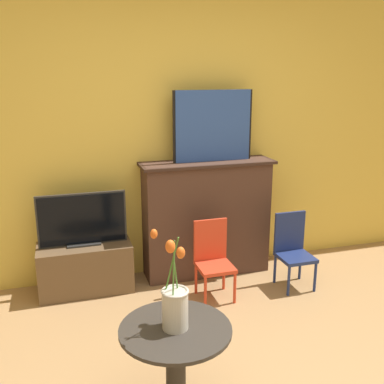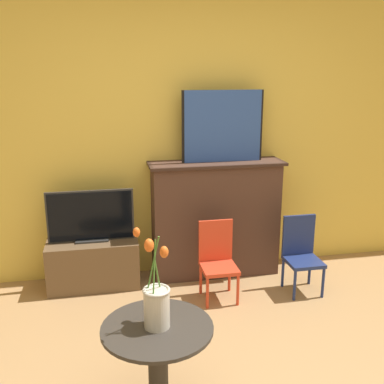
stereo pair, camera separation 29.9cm
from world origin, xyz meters
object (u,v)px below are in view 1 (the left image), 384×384
object	(u,v)px
painting	(213,126)
chair_red	(213,257)
chair_blue	(293,247)
tv_monitor	(82,220)
vase_tulips	(175,303)

from	to	relation	value
painting	chair_red	world-z (taller)	painting
painting	chair_blue	xyz separation A→B (m)	(0.58, -0.47, -1.02)
chair_blue	painting	bearing A→B (deg)	141.31
tv_monitor	vase_tulips	distance (m)	1.67
tv_monitor	chair_red	world-z (taller)	tv_monitor
chair_red	tv_monitor	bearing A→B (deg)	158.23
painting	chair_red	bearing A→B (deg)	-108.00
tv_monitor	chair_blue	world-z (taller)	tv_monitor
tv_monitor	chair_red	size ratio (longest dim) A/B	1.12
painting	vase_tulips	world-z (taller)	painting
painting	chair_blue	bearing A→B (deg)	-38.69
chair_red	vase_tulips	bearing A→B (deg)	-117.66
painting	tv_monitor	bearing A→B (deg)	-177.54
chair_red	chair_blue	xyz separation A→B (m)	(0.73, -0.01, 0.00)
chair_blue	vase_tulips	size ratio (longest dim) A/B	1.23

